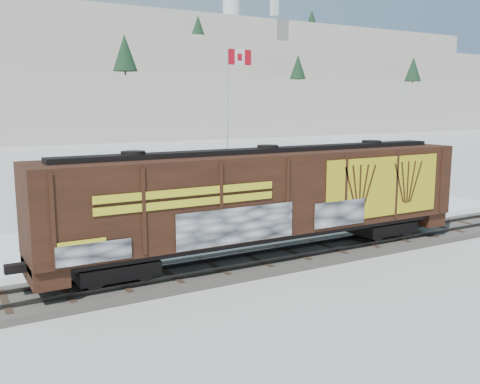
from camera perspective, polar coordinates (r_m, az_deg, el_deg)
ground at (r=24.40m, az=5.68°, el=-7.10°), size 500.00×500.00×0.00m
rail_track at (r=24.36m, az=5.69°, el=-6.77°), size 50.00×3.40×0.43m
parking_strip at (r=30.59m, az=-2.54°, el=-3.65°), size 40.00×8.00×0.03m
hopper_railcar at (r=22.93m, az=2.95°, el=-0.38°), size 19.68×3.06×4.64m
flagpole at (r=35.72m, az=-1.21°, el=4.50°), size 2.30×0.90×10.64m
car_silver at (r=26.59m, az=-16.04°, el=-4.35°), size 4.53×2.47×1.46m
car_white at (r=30.96m, az=4.81°, el=-1.94°), size 5.27×3.48×1.64m
car_dark at (r=33.60m, az=6.23°, el=-1.17°), size 5.45×2.73×1.52m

